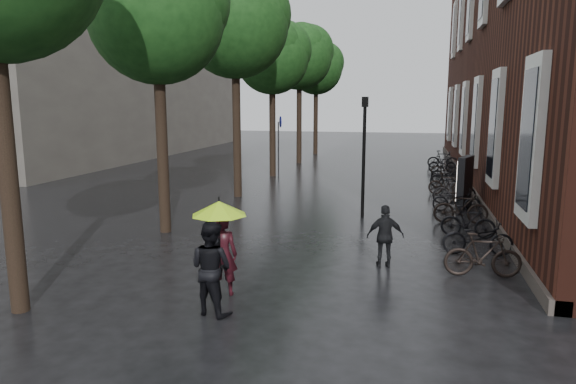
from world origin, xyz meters
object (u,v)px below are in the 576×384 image
(parked_bicycles, at_px, (453,187))
(ad_lightbox, at_px, (465,182))
(person_burgundy, at_px, (222,255))
(person_black, at_px, (211,268))
(lamp_post, at_px, (364,145))
(pedestrian_walking, at_px, (385,236))

(parked_bicycles, distance_m, ad_lightbox, 1.73)
(person_burgundy, distance_m, person_black, 0.94)
(parked_bicycles, relative_size, ad_lightbox, 10.71)
(person_burgundy, distance_m, ad_lightbox, 11.55)
(parked_bicycles, bearing_deg, lamp_post, -127.38)
(parked_bicycles, height_order, lamp_post, lamp_post)
(pedestrian_walking, bearing_deg, person_burgundy, 28.53)
(person_burgundy, xyz_separation_m, lamp_post, (2.06, 7.62, 1.59))
(ad_lightbox, height_order, lamp_post, lamp_post)
(pedestrian_walking, xyz_separation_m, ad_lightbox, (2.45, 7.63, 0.21))
(parked_bicycles, bearing_deg, pedestrian_walking, -103.38)
(person_black, relative_size, parked_bicycles, 0.09)
(ad_lightbox, bearing_deg, parked_bicycles, 118.55)
(parked_bicycles, relative_size, lamp_post, 5.04)
(person_black, xyz_separation_m, pedestrian_walking, (2.91, 3.45, -0.13))
(pedestrian_walking, relative_size, ad_lightbox, 0.78)
(person_black, bearing_deg, lamp_post, -85.75)
(pedestrian_walking, height_order, lamp_post, lamp_post)
(pedestrian_walking, height_order, parked_bicycles, pedestrian_walking)
(person_black, height_order, pedestrian_walking, person_black)
(person_black, bearing_deg, pedestrian_walking, -113.21)
(person_black, relative_size, ad_lightbox, 0.92)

